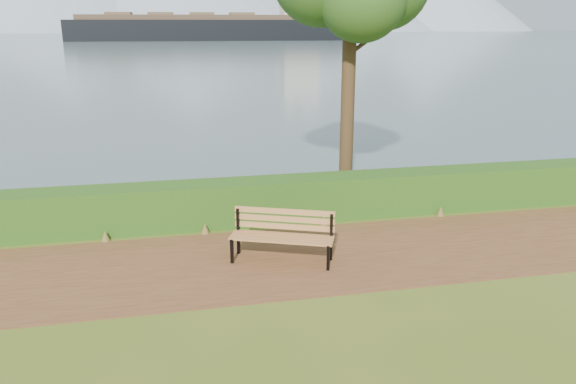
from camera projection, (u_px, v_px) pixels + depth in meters
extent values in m
plane|color=#48631C|center=(272.00, 267.00, 10.63)|extent=(140.00, 140.00, 0.00)
cube|color=#52351C|center=(269.00, 261.00, 10.91)|extent=(40.00, 3.40, 0.01)
cube|color=#1A3E11|center=(251.00, 201.00, 12.92)|extent=(32.00, 0.85, 1.00)
cube|color=#425E6A|center=(167.00, 35.00, 254.16)|extent=(700.00, 510.00, 0.00)
cone|color=#8495B0|center=(150.00, 6.00, 406.36)|extent=(120.00, 120.00, 35.00)
cone|color=#8495B0|center=(362.00, 3.00, 433.17)|extent=(130.00, 130.00, 40.00)
cube|color=black|center=(232.00, 251.00, 10.73)|extent=(0.08, 0.08, 0.50)
cube|color=black|center=(238.00, 231.00, 11.12)|extent=(0.08, 0.08, 0.95)
cube|color=black|center=(235.00, 236.00, 10.90)|extent=(0.27, 0.55, 0.06)
cube|color=black|center=(328.00, 258.00, 10.42)|extent=(0.08, 0.08, 0.50)
cube|color=black|center=(331.00, 237.00, 10.81)|extent=(0.08, 0.08, 0.95)
cube|color=black|center=(330.00, 243.00, 10.58)|extent=(0.27, 0.55, 0.06)
cube|color=#946039|center=(280.00, 242.00, 10.53)|extent=(1.87, 0.84, 0.04)
cube|color=#946039|center=(281.00, 239.00, 10.66)|extent=(1.87, 0.84, 0.04)
cube|color=#946039|center=(282.00, 236.00, 10.80)|extent=(1.87, 0.84, 0.04)
cube|color=#946039|center=(284.00, 234.00, 10.93)|extent=(1.87, 0.84, 0.04)
cube|color=#946039|center=(284.00, 226.00, 10.95)|extent=(1.85, 0.80, 0.11)
cube|color=#946039|center=(284.00, 219.00, 10.91)|extent=(1.85, 0.80, 0.11)
cube|color=#946039|center=(284.00, 211.00, 10.86)|extent=(1.85, 0.80, 0.11)
cylinder|color=#312114|center=(349.00, 72.00, 14.47)|extent=(0.36, 0.36, 6.49)
cylinder|color=#312114|center=(365.00, 43.00, 14.34)|extent=(0.95, 0.11, 0.71)
cylinder|color=#312114|center=(335.00, 24.00, 14.14)|extent=(0.73, 0.34, 0.65)
cube|color=black|center=(212.00, 34.00, 159.44)|extent=(79.28, 15.78, 7.88)
cube|color=#49382B|center=(211.00, 17.00, 158.11)|extent=(72.93, 14.27, 1.35)
cube|color=brown|center=(119.00, 14.00, 153.80)|extent=(7.07, 7.72, 0.90)
cube|color=brown|center=(161.00, 14.00, 155.61)|extent=(7.07, 7.72, 0.90)
cube|color=brown|center=(202.00, 14.00, 157.42)|extent=(7.07, 7.72, 0.90)
cube|color=brown|center=(242.00, 14.00, 159.23)|extent=(7.07, 7.72, 0.90)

